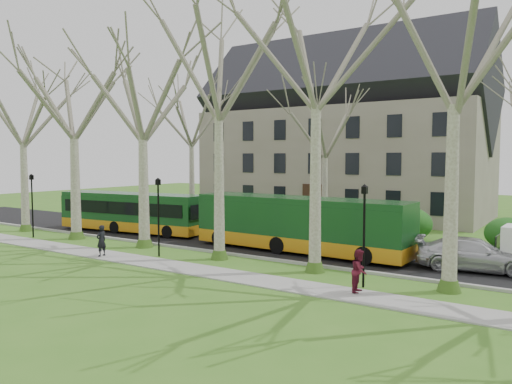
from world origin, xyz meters
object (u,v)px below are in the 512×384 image
bus_lead (132,212)px  pedestrian_a (101,241)px  bus_follow (299,224)px  pedestrian_b (360,271)px  sedan (474,255)px

bus_lead → pedestrian_a: bearing=-59.0°
bus_follow → pedestrian_b: bearing=-43.2°
bus_follow → bus_lead: bearing=-178.0°
bus_lead → bus_follow: (13.93, -0.00, 0.16)m
bus_lead → pedestrian_a: bus_lead is taller
bus_follow → pedestrian_b: bus_follow is taller
bus_lead → pedestrian_b: (20.17, -6.29, -0.60)m
bus_lead → pedestrian_b: 21.13m
sedan → bus_lead: bearing=81.4°
pedestrian_a → pedestrian_b: size_ratio=0.99×
sedan → pedestrian_b: pedestrian_b is taller
bus_follow → pedestrian_b: size_ratio=7.48×
pedestrian_b → bus_lead: bearing=67.4°
bus_follow → sedan: bearing=4.6°
sedan → bus_follow: bearing=82.9°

